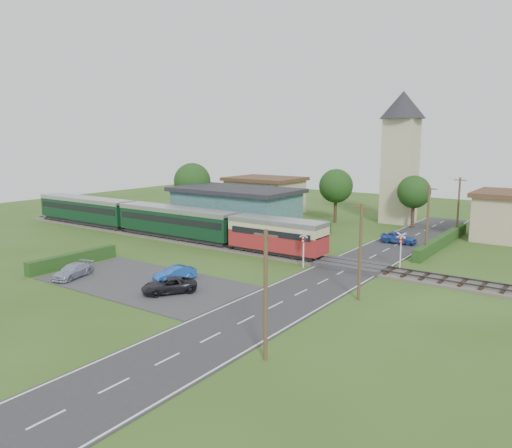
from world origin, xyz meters
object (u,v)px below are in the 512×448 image
Objects in this scene: house_west at (265,195)px; crossing_signal_far at (401,245)px; station_building at (236,208)px; train at (157,218)px; crossing_signal_near at (304,244)px; church_tower at (401,147)px; car_on_road at (399,237)px; car_park_blue at (175,274)px; car_park_silver at (73,271)px; pedestrian_far at (168,220)px; car_park_dark at (169,285)px; equipment_hut at (157,216)px; pedestrian_near at (239,232)px.

house_west is 35.26m from crossing_signal_far.
station_building is at bearing -70.35° from house_west.
train is 23.01m from house_west.
crossing_signal_near is (21.40, -25.41, -0.65)m from house_west.
church_tower is (15.00, 17.01, 7.53)m from station_building.
station_building is 4.13× the size of car_on_road.
church_tower reaches higher than car_park_blue.
pedestrian_far is at bearing 98.97° from car_park_silver.
station_building is 10.18m from train.
church_tower reaches higher than pedestrian_far.
crossing_signal_near is at bearing -49.89° from house_west.
house_west reaches higher than pedestrian_far.
car_on_road is at bearing 107.65° from car_park_dark.
house_west is at bearing -22.97° from pedestrian_far.
equipment_hut is 0.78× the size of crossing_signal_far.
pedestrian_near is (-4.85, 14.98, 0.53)m from car_park_blue.
car_on_road reaches higher than car_park_silver.
crossing_signal_far reaches higher than car_on_road.
equipment_hut is 0.73× the size of car_park_blue.
church_tower is 4.51× the size of car_park_silver.
crossing_signal_far reaches higher than equipment_hut.
crossing_signal_near is 19.85m from car_park_silver.
equipment_hut is 0.06× the size of train.
crossing_signal_far is (28.33, 2.39, -0.04)m from train.
train is 4.13m from pedestrian_far.
pedestrian_far is (-1.52, -19.38, -1.46)m from house_west.
crossing_signal_far is at bearing -15.63° from station_building.
train is 24.40× the size of pedestrian_far.
pedestrian_near is (-18.39, 0.35, -0.95)m from crossing_signal_far.
crossing_signal_near is 2.23× the size of pedestrian_near.
pedestrian_near is at bearing 121.45° from car_on_road.
church_tower reaches higher than car_park_dark.
crossing_signal_near is (21.13, -2.41, -0.04)m from train.
house_west reaches higher than car_park_dark.
equipment_hut is 0.14× the size of church_tower.
pedestrian_far is (-11.73, 0.88, 0.15)m from pedestrian_near.
car_park_dark is (17.00, -37.86, -2.15)m from house_west.
station_building is 25.70m from car_park_silver.
station_building is 20.33m from car_on_road.
church_tower is at bearing 92.82° from crossing_signal_near.
car_on_road is 0.99× the size of car_park_silver.
church_tower is at bearing 44.75° from equipment_hut.
house_west is at bearing 109.65° from station_building.
pedestrian_far is at bearing -94.48° from house_west.
car_park_blue is at bearing 14.25° from car_park_silver.
equipment_hut is 0.65× the size of car_park_silver.
house_west reaches higher than car_park_blue.
house_west is 19.49m from pedestrian_far.
car_park_silver is at bearing -106.39° from church_tower.
car_park_dark is at bearing -63.29° from station_building.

